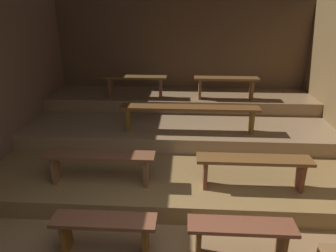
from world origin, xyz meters
The scene contains 12 objects.
ground centered at (0.00, 2.56, -0.04)m, with size 6.32×5.92×0.08m, color #946F48.
wall_back centered at (0.00, 5.15, 1.33)m, with size 6.32×0.06×2.65m, color brown.
platform_lower centered at (0.00, 3.17, 0.13)m, with size 5.52×3.90×0.25m, color olive.
platform_middle centered at (0.00, 3.88, 0.38)m, with size 5.52×2.47×0.25m, color #957452.
platform_upper centered at (0.00, 4.51, 0.63)m, with size 5.52×1.21×0.25m, color #906E4A.
bench_floor_left centered at (-0.71, 0.74, 0.33)m, with size 1.11×0.28×0.44m.
bench_floor_right centered at (0.71, 0.74, 0.33)m, with size 1.11×0.28×0.44m.
bench_lower_left centered at (-1.01, 1.73, 0.60)m, with size 1.48×0.28×0.44m.
bench_lower_right centered at (1.01, 1.73, 0.60)m, with size 1.48×0.28×0.44m.
bench_middle_center centered at (0.18, 3.05, 0.87)m, with size 2.34×0.28×0.44m.
bench_upper_left centered at (-0.91, 4.20, 1.09)m, with size 1.27×0.28×0.44m.
bench_upper_right centered at (0.91, 4.20, 1.09)m, with size 1.27×0.28×0.44m.
Camera 1 is at (0.11, -1.83, 2.51)m, focal length 32.64 mm.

